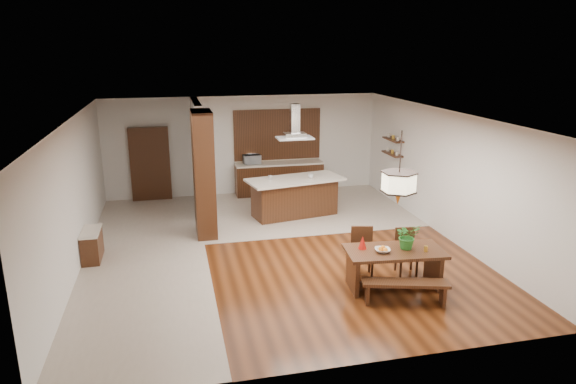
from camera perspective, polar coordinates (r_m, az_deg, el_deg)
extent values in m
plane|color=#3D1C0B|center=(11.37, -1.48, -6.16)|extent=(9.00, 9.00, 0.00)
cube|color=white|center=(10.63, -1.59, 8.49)|extent=(8.00, 9.00, 0.04)
cube|color=silver|center=(15.24, -4.94, 5.17)|extent=(8.00, 0.04, 2.90)
cube|color=silver|center=(6.80, 6.16, -8.66)|extent=(8.00, 0.04, 2.90)
cube|color=silver|center=(10.88, -22.65, -0.38)|extent=(0.04, 9.00, 2.90)
cube|color=silver|center=(12.32, 17.02, 1.96)|extent=(0.04, 9.00, 2.90)
cube|color=#BBAC9C|center=(11.19, -15.52, -7.11)|extent=(2.50, 9.00, 0.01)
cube|color=#BBAC9C|center=(13.93, 1.49, -1.95)|extent=(5.50, 4.00, 0.01)
cube|color=#3D210F|center=(10.63, -1.59, 8.41)|extent=(8.00, 9.00, 0.02)
cube|color=black|center=(11.89, -9.33, 1.96)|extent=(0.45, 1.00, 2.90)
cube|color=silver|center=(13.94, -9.94, 3.98)|extent=(0.18, 2.40, 2.90)
cube|color=black|center=(11.38, -20.95, -5.55)|extent=(0.37, 0.88, 0.63)
cube|color=black|center=(15.09, -15.06, 3.02)|extent=(1.10, 0.20, 2.10)
cube|color=black|center=(15.34, -0.99, 1.47)|extent=(2.60, 0.60, 0.90)
cube|color=silver|center=(15.23, -1.00, 3.20)|extent=(2.60, 0.62, 0.05)
cube|color=#95562C|center=(15.32, -1.22, 6.42)|extent=(2.60, 0.08, 1.50)
cube|color=black|center=(14.52, 11.52, 4.17)|extent=(0.26, 0.90, 0.04)
cube|color=black|center=(14.45, 11.60, 5.73)|extent=(0.26, 0.90, 0.04)
cube|color=black|center=(9.51, 11.76, -6.47)|extent=(1.84, 1.05, 0.06)
cube|color=black|center=(9.44, 7.20, -8.84)|extent=(0.15, 0.71, 0.67)
cube|color=black|center=(9.92, 15.86, -8.11)|extent=(0.15, 0.71, 0.67)
imported|color=#266F25|center=(9.52, 13.12, -4.78)|extent=(0.47, 0.42, 0.48)
imported|color=beige|center=(9.35, 10.45, -6.38)|extent=(0.33, 0.33, 0.07)
cone|color=#B2140C|center=(9.41, 8.28, -5.56)|extent=(0.16, 0.16, 0.24)
cylinder|color=gold|center=(9.54, 15.07, -6.10)|extent=(0.09, 0.09, 0.10)
cube|color=black|center=(13.31, 0.74, -0.66)|extent=(2.24, 1.18, 0.96)
cube|color=silver|center=(13.12, 0.80, 1.39)|extent=(2.60, 1.50, 0.05)
imported|color=white|center=(13.17, 2.55, 1.77)|extent=(0.15, 0.15, 0.10)
imported|color=silver|center=(15.07, -4.04, 3.64)|extent=(0.52, 0.39, 0.27)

